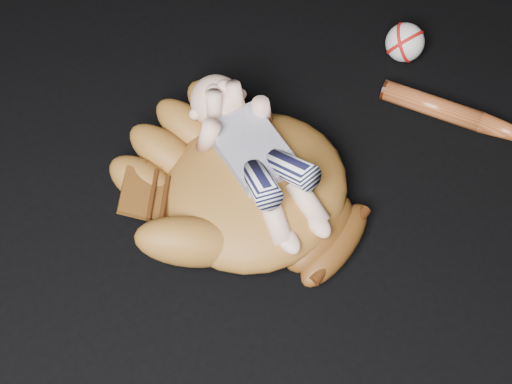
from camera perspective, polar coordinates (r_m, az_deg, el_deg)
baseball_glove at (r=1.13m, az=-0.01°, el=0.85°), size 0.55×0.59×0.15m
newborn_baby at (r=1.10m, az=0.34°, el=3.09°), size 0.22×0.39×0.15m
baseball_bat at (r=1.36m, az=20.28°, el=5.51°), size 0.24×0.42×0.04m
baseball at (r=1.45m, az=13.10°, el=12.82°), size 0.10×0.10×0.08m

